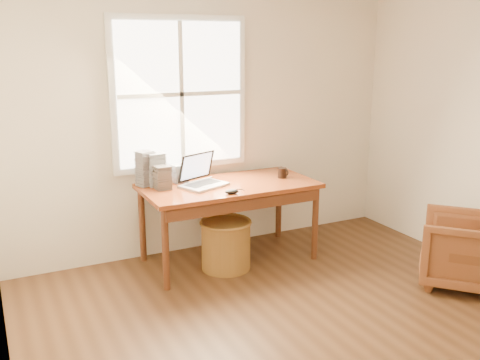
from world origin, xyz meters
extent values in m
cube|color=#4D2F1A|center=(0.00, 0.00, -0.01)|extent=(4.00, 4.50, 0.02)
cube|color=beige|center=(0.00, 2.26, 1.30)|extent=(4.00, 0.02, 2.60)
cube|color=silver|center=(-0.30, 2.22, 1.55)|extent=(1.32, 0.05, 1.42)
cube|color=white|center=(-0.30, 2.19, 1.55)|extent=(1.20, 0.02, 1.30)
cube|color=silver|center=(-0.30, 2.18, 1.55)|extent=(0.04, 0.02, 1.30)
cube|color=silver|center=(-0.30, 2.18, 1.55)|extent=(1.20, 0.02, 0.04)
cube|color=brown|center=(0.00, 1.80, 0.73)|extent=(1.60, 0.80, 0.04)
imported|color=brown|center=(1.55, 0.44, 0.31)|extent=(0.94, 0.94, 0.62)
cylinder|color=brown|center=(-0.11, 1.63, 0.22)|extent=(0.56, 0.56, 0.45)
ellipsoid|color=black|center=(-0.12, 1.48, 0.77)|extent=(0.13, 0.09, 0.04)
cylinder|color=black|center=(0.56, 1.78, 0.80)|extent=(0.10, 0.10, 0.10)
cube|color=#B6BAC2|center=(-0.61, 2.04, 0.90)|extent=(0.15, 0.14, 0.30)
cube|color=#242429|center=(-0.60, 1.90, 0.86)|extent=(0.14, 0.13, 0.21)
cube|color=gray|center=(-0.70, 2.07, 0.91)|extent=(0.18, 0.17, 0.32)
cube|color=silver|center=(-0.39, 2.05, 0.84)|extent=(0.15, 0.14, 0.17)
camera|label=1|loc=(-2.02, -2.51, 2.02)|focal=40.00mm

